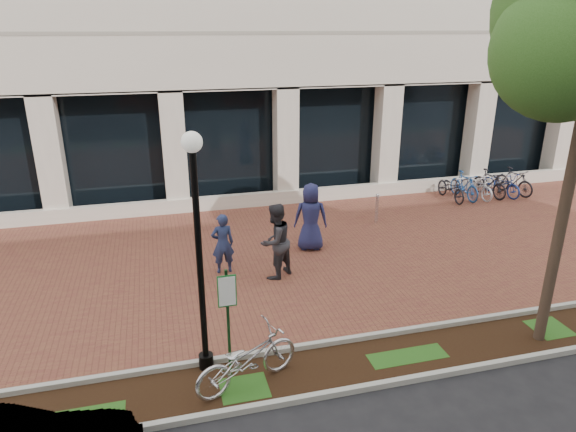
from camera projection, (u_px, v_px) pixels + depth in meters
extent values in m
plane|color=black|center=(261.00, 258.00, 14.59)|extent=(120.00, 120.00, 0.00)
cube|color=brown|center=(261.00, 258.00, 14.59)|extent=(40.00, 9.00, 0.01)
cube|color=black|center=(317.00, 371.00, 9.83)|extent=(40.00, 1.50, 0.01)
cube|color=#A7A79D|center=(306.00, 346.00, 10.49)|extent=(40.00, 0.12, 0.12)
cube|color=#A7A79D|center=(330.00, 394.00, 9.13)|extent=(40.00, 0.12, 0.12)
cube|color=black|center=(229.00, 145.00, 18.94)|extent=(40.00, 0.15, 4.20)
cube|color=beige|center=(235.00, 201.00, 18.58)|extent=(40.00, 0.25, 0.50)
cube|color=beige|center=(231.00, 149.00, 18.30)|extent=(0.80, 0.80, 4.20)
cube|color=#143919|center=(228.00, 325.00, 9.30)|extent=(0.05, 0.05, 2.23)
cube|color=#1B6E2B|center=(227.00, 291.00, 9.03)|extent=(0.34, 0.02, 0.62)
cube|color=white|center=(227.00, 291.00, 9.01)|extent=(0.30, 0.01, 0.56)
cylinder|color=black|center=(206.00, 361.00, 9.87)|extent=(0.28, 0.28, 0.30)
cylinder|color=black|center=(200.00, 268.00, 9.18)|extent=(0.12, 0.12, 4.28)
sphere|color=silver|center=(192.00, 142.00, 8.39)|extent=(0.36, 0.36, 0.36)
cylinder|color=#4A372A|center=(559.00, 237.00, 10.04)|extent=(0.22, 0.22, 4.67)
sphere|color=#254E18|center=(564.00, 50.00, 8.36)|extent=(2.35, 2.35, 2.35)
imported|color=silver|center=(247.00, 359.00, 9.28)|extent=(2.22, 1.43, 1.10)
imported|color=navy|center=(223.00, 244.00, 13.51)|extent=(0.63, 0.43, 1.66)
imported|color=#2D2C32|center=(275.00, 241.00, 13.20)|extent=(1.24, 1.18, 2.02)
imported|color=#1E214C|center=(311.00, 217.00, 14.88)|extent=(1.10, 0.85, 2.01)
cylinder|color=silver|center=(377.00, 210.00, 17.08)|extent=(0.11, 0.11, 0.92)
sphere|color=silver|center=(378.00, 195.00, 16.90)|extent=(0.12, 0.12, 0.12)
imported|color=black|center=(451.00, 188.00, 19.37)|extent=(0.63, 1.78, 0.94)
imported|color=#215099|center=(464.00, 186.00, 19.48)|extent=(0.58, 1.75, 1.04)
imported|color=silver|center=(477.00, 186.00, 19.63)|extent=(0.81, 1.84, 0.94)
imported|color=black|center=(490.00, 183.00, 19.75)|extent=(0.76, 1.79, 1.04)
imported|color=navy|center=(502.00, 184.00, 19.90)|extent=(0.98, 1.87, 0.94)
imported|color=black|center=(514.00, 181.00, 20.01)|extent=(0.92, 1.80, 1.04)
cylinder|color=silver|center=(483.00, 187.00, 19.72)|extent=(0.04, 0.04, 0.80)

